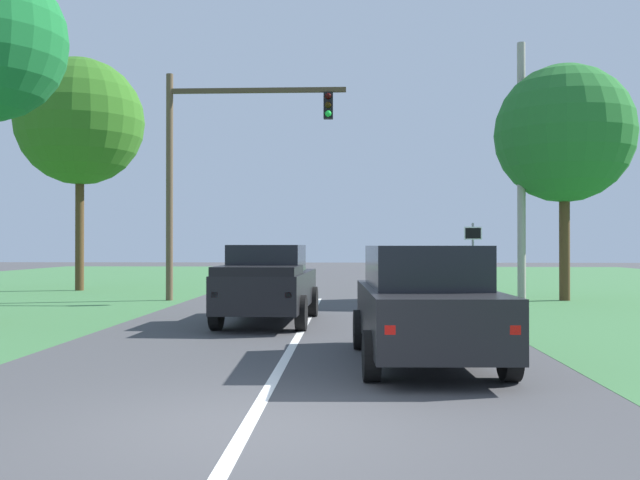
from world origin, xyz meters
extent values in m
plane|color=#424244|center=(0.00, 9.82, 0.00)|extent=(120.00, 120.00, 0.00)
cube|color=white|center=(0.00, -1.18, 0.00)|extent=(0.16, 37.63, 0.01)
cube|color=black|center=(2.29, 4.11, 0.79)|extent=(2.12, 5.01, 0.86)
cube|color=black|center=(2.29, 4.36, 1.56)|extent=(1.82, 3.13, 0.68)
cube|color=red|center=(1.59, 1.64, 0.83)|extent=(0.14, 0.07, 0.12)
cube|color=red|center=(3.18, 1.70, 0.83)|extent=(0.14, 0.07, 0.12)
cylinder|color=black|center=(1.27, 5.61, 0.36)|extent=(0.26, 0.73, 0.72)
cylinder|color=black|center=(3.21, 5.68, 0.36)|extent=(0.26, 0.73, 0.72)
cylinder|color=black|center=(1.38, 2.54, 0.36)|extent=(0.26, 0.73, 0.72)
cylinder|color=black|center=(3.32, 2.62, 0.36)|extent=(0.26, 0.73, 0.72)
cube|color=black|center=(-0.91, 9.89, 0.82)|extent=(2.08, 5.19, 0.85)
cube|color=black|center=(-0.92, 9.63, 1.58)|extent=(1.75, 2.00, 0.67)
cube|color=black|center=(-0.96, 8.30, 1.35)|extent=(1.88, 2.00, 0.20)
cube|color=red|center=(-1.78, 7.38, 0.87)|extent=(0.14, 0.06, 0.12)
cube|color=red|center=(-0.20, 7.33, 0.87)|extent=(0.14, 0.06, 0.12)
cylinder|color=black|center=(-1.83, 11.51, 0.40)|extent=(0.25, 0.81, 0.80)
cylinder|color=black|center=(0.09, 11.45, 0.40)|extent=(0.25, 0.81, 0.80)
cylinder|color=black|center=(-1.92, 8.33, 0.40)|extent=(0.25, 0.81, 0.80)
cylinder|color=black|center=(0.00, 8.27, 0.40)|extent=(0.25, 0.81, 0.80)
cylinder|color=brown|center=(-5.16, 16.63, 3.93)|extent=(0.24, 0.24, 7.86)
cube|color=#4C3D2B|center=(-2.10, 16.63, 7.26)|extent=(6.12, 0.16, 0.16)
cube|color=black|center=(0.35, 16.63, 6.71)|extent=(0.32, 0.28, 0.90)
sphere|color=black|center=(0.35, 16.48, 7.01)|extent=(0.22, 0.22, 0.22)
sphere|color=black|center=(0.35, 16.48, 6.71)|extent=(0.22, 0.22, 0.22)
sphere|color=#1ED83F|center=(0.35, 16.48, 6.41)|extent=(0.22, 0.22, 0.22)
cylinder|color=gray|center=(5.25, 16.52, 1.33)|extent=(0.08, 0.08, 2.67)
cube|color=white|center=(5.25, 16.49, 2.32)|extent=(0.60, 0.03, 0.44)
cube|color=black|center=(5.25, 16.48, 2.32)|extent=(0.52, 0.01, 0.36)
cylinder|color=#4C351E|center=(8.51, 17.16, 2.00)|extent=(0.36, 0.36, 3.99)
sphere|color=#246A2A|center=(8.51, 17.16, 5.78)|extent=(4.77, 4.77, 4.77)
cylinder|color=#9E998E|center=(7.05, 17.21, 4.48)|extent=(0.28, 0.28, 8.97)
cylinder|color=#4C351E|center=(-10.33, 21.73, 2.57)|extent=(0.36, 0.36, 5.15)
sphere|color=#2F671D|center=(-10.33, 21.73, 7.15)|extent=(5.35, 5.35, 5.35)
camera|label=1|loc=(1.08, -7.27, 1.91)|focal=39.17mm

